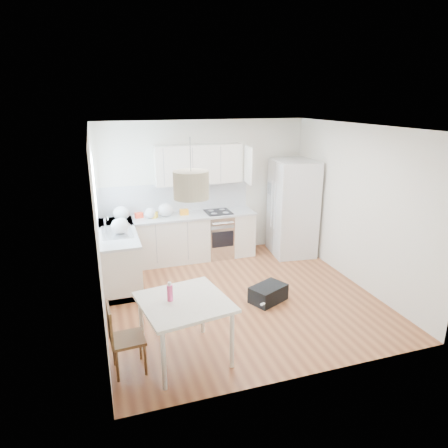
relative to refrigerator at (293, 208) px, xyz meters
name	(u,v)px	position (x,y,z in m)	size (l,w,h in m)	color
floor	(239,296)	(-1.70, -1.51, -0.97)	(4.20, 4.20, 0.00)	brown
ceiling	(241,127)	(-1.70, -1.51, 1.73)	(4.20, 4.20, 0.00)	white
wall_back	(204,189)	(-1.70, 0.59, 0.38)	(4.20, 4.20, 0.00)	silver
wall_left	(97,230)	(-3.80, -1.51, 0.38)	(4.20, 4.20, 0.00)	silver
wall_right	(357,206)	(0.40, -1.51, 0.38)	(4.20, 4.20, 0.00)	silver
window_glassblock	(94,185)	(-3.79, -0.36, 0.78)	(0.02, 1.00, 1.00)	#BFE0F9
cabinets_back	(180,239)	(-2.30, 0.29, -0.53)	(3.00, 0.60, 0.88)	silver
cabinets_left	(119,257)	(-3.50, -0.31, -0.53)	(0.60, 1.80, 0.88)	silver
counter_back	(179,217)	(-2.30, 0.29, -0.07)	(3.02, 0.64, 0.04)	#A1A4A6
counter_left	(117,232)	(-3.50, -0.31, -0.07)	(0.64, 1.82, 0.04)	#A1A4A6
backsplash_back	(175,198)	(-2.30, 0.58, 0.24)	(3.00, 0.01, 0.58)	white
backsplash_left	(97,216)	(-3.80, -0.31, 0.24)	(0.01, 1.80, 0.58)	white
upper_cabinets	(198,164)	(-1.85, 0.43, 0.91)	(1.70, 0.32, 0.75)	silver
range_oven	(218,235)	(-1.50, 0.29, -0.53)	(0.50, 0.61, 0.88)	silver
sink	(117,232)	(-3.50, -0.36, -0.05)	(0.50, 0.80, 0.16)	silver
refrigerator	(293,208)	(0.00, 0.00, 0.00)	(0.91, 0.97, 1.93)	silver
dining_table	(184,307)	(-2.89, -2.84, -0.26)	(1.15, 1.15, 0.79)	beige
dining_chair	(128,337)	(-3.57, -2.87, -0.52)	(0.37, 0.37, 0.88)	#462B15
drink_bottle	(170,291)	(-3.05, -2.78, -0.06)	(0.07, 0.07, 0.24)	#E43F7B
gym_bag	(268,293)	(-1.32, -1.81, -0.83)	(0.57, 0.37, 0.26)	black
pendant_lamp	(191,185)	(-2.77, -2.82, 1.21)	(0.39, 0.39, 0.31)	beige
grocery_bag_a	(121,213)	(-3.38, 0.32, 0.09)	(0.30, 0.25, 0.27)	silver
grocery_bag_b	(150,213)	(-2.85, 0.29, 0.05)	(0.22, 0.19, 0.20)	silver
grocery_bag_c	(166,210)	(-2.55, 0.31, 0.09)	(0.29, 0.25, 0.26)	silver
grocery_bag_d	(122,222)	(-3.40, -0.10, 0.04)	(0.19, 0.16, 0.17)	silver
grocery_bag_e	(120,226)	(-3.45, -0.46, 0.09)	(0.29, 0.25, 0.26)	silver
snack_orange	(184,212)	(-2.19, 0.31, 0.01)	(0.16, 0.10, 0.11)	orange
snack_yellow	(153,215)	(-2.80, 0.30, 0.01)	(0.17, 0.11, 0.12)	yellow
snack_red	(139,215)	(-3.05, 0.38, 0.01)	(0.15, 0.09, 0.10)	red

